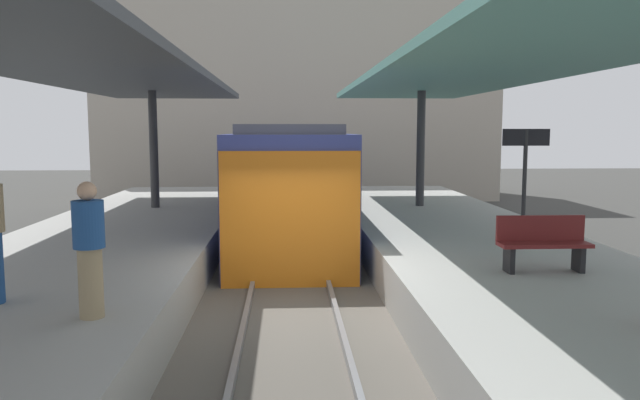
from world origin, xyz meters
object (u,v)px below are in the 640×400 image
at_px(passenger_near_bench, 89,248).
at_px(platform_bench, 543,242).
at_px(platform_sign, 525,160).
at_px(commuter_train, 289,184).

bearing_deg(passenger_near_bench, platform_bench, 18.06).
relative_size(platform_bench, passenger_near_bench, 0.87).
xyz_separation_m(platform_bench, platform_sign, (0.59, 2.29, 1.16)).
distance_m(platform_bench, passenger_near_bench, 6.59).
bearing_deg(passenger_near_bench, platform_sign, 32.34).
bearing_deg(commuter_train, platform_sign, -48.66).
bearing_deg(platform_sign, passenger_near_bench, -147.66).
bearing_deg(platform_bench, platform_sign, 75.67).
xyz_separation_m(platform_bench, passenger_near_bench, (-6.26, -2.04, 0.36)).
bearing_deg(platform_bench, commuter_train, 117.83).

